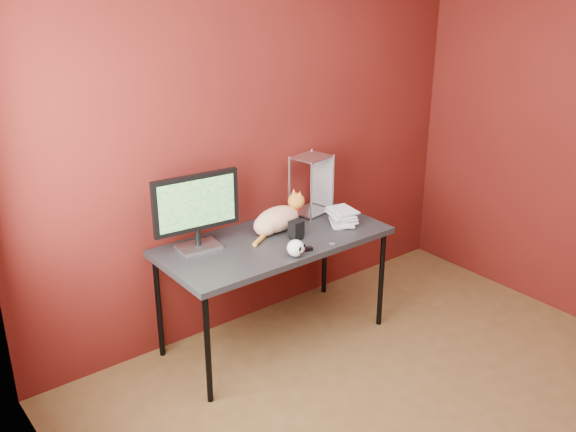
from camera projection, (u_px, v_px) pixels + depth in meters
room at (477, 188)px, 2.94m from camera, size 3.52×3.52×2.61m
desk at (274, 246)px, 4.14m from camera, size 1.50×0.70×0.75m
monitor at (196, 208)px, 3.89m from camera, size 0.56×0.20×0.48m
cat at (278, 219)px, 4.21m from camera, size 0.50×0.24×0.24m
skull_mug at (296, 248)px, 3.86m from camera, size 0.11×0.11×0.10m
speaker at (296, 230)px, 4.12m from camera, size 0.10×0.10×0.12m
book_stack at (333, 151)px, 4.17m from camera, size 0.24×0.25×1.02m
wire_rack at (311, 184)px, 4.47m from camera, size 0.27×0.24×0.42m
pocket_knife at (305, 250)px, 3.95m from camera, size 0.07×0.03×0.01m
black_gadget at (308, 249)px, 3.95m from camera, size 0.05×0.04×0.02m
washer at (332, 244)px, 4.05m from camera, size 0.04×0.04×0.00m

